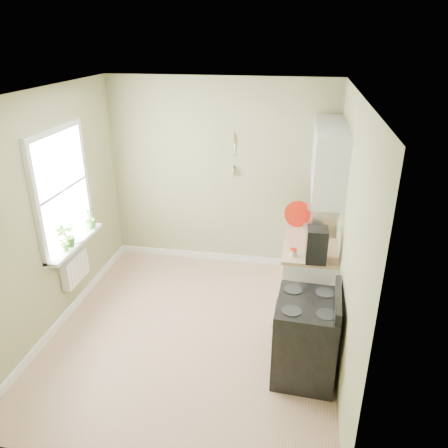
% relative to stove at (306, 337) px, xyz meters
% --- Properties ---
extents(floor, '(3.20, 3.60, 0.02)m').
position_rel_stove_xyz_m(floor, '(-1.28, 0.45, -0.45)').
color(floor, '#A87C5D').
rests_on(floor, ground).
extents(ceiling, '(3.20, 3.60, 0.02)m').
position_rel_stove_xyz_m(ceiling, '(-1.28, 0.45, 2.27)').
color(ceiling, white).
rests_on(ceiling, wall_back).
extents(wall_back, '(3.20, 0.02, 2.70)m').
position_rel_stove_xyz_m(wall_back, '(-1.28, 2.26, 0.91)').
color(wall_back, '#999A69').
rests_on(wall_back, floor).
extents(wall_left, '(0.02, 3.60, 2.70)m').
position_rel_stove_xyz_m(wall_left, '(-2.89, 0.45, 0.91)').
color(wall_left, '#999A69').
rests_on(wall_left, floor).
extents(wall_right, '(0.02, 3.60, 2.70)m').
position_rel_stove_xyz_m(wall_right, '(0.33, 0.45, 0.91)').
color(wall_right, '#999A69').
rests_on(wall_right, floor).
extents(base_cabinets, '(0.60, 1.60, 0.87)m').
position_rel_stove_xyz_m(base_cabinets, '(0.02, 1.45, -0.00)').
color(base_cabinets, silver).
rests_on(base_cabinets, floor).
extents(countertop, '(0.64, 1.60, 0.04)m').
position_rel_stove_xyz_m(countertop, '(0.01, 1.45, 0.45)').
color(countertop, tan).
rests_on(countertop, base_cabinets).
extents(upper_cabinets, '(0.35, 1.40, 0.80)m').
position_rel_stove_xyz_m(upper_cabinets, '(0.15, 1.55, 1.41)').
color(upper_cabinets, silver).
rests_on(upper_cabinets, wall_right).
extents(window, '(0.06, 1.14, 1.44)m').
position_rel_stove_xyz_m(window, '(-2.86, 0.75, 1.11)').
color(window, white).
rests_on(window, wall_left).
extents(window_sill, '(0.18, 1.14, 0.04)m').
position_rel_stove_xyz_m(window_sill, '(-2.79, 0.75, 0.44)').
color(window_sill, white).
rests_on(window_sill, wall_left).
extents(radiator, '(0.12, 0.50, 0.35)m').
position_rel_stove_xyz_m(radiator, '(-2.82, 0.70, 0.11)').
color(radiator, white).
rests_on(radiator, wall_left).
extents(wall_utensils, '(0.02, 0.14, 0.58)m').
position_rel_stove_xyz_m(wall_utensils, '(-1.08, 2.23, 1.13)').
color(wall_utensils, tan).
rests_on(wall_utensils, wall_back).
extents(stove, '(0.65, 0.73, 0.98)m').
position_rel_stove_xyz_m(stove, '(0.00, 0.00, 0.00)').
color(stove, black).
rests_on(stove, floor).
extents(stand_mixer, '(0.30, 0.38, 0.42)m').
position_rel_stove_xyz_m(stand_mixer, '(0.07, 1.47, 0.65)').
color(stand_mixer, '#B2B2B7').
rests_on(stand_mixer, countertop).
extents(kettle, '(0.17, 0.10, 0.17)m').
position_rel_stove_xyz_m(kettle, '(-0.23, 1.88, 0.56)').
color(kettle, silver).
rests_on(kettle, countertop).
extents(coffee_maker, '(0.23, 0.25, 0.39)m').
position_rel_stove_xyz_m(coffee_maker, '(0.06, 0.75, 0.66)').
color(coffee_maker, black).
rests_on(coffee_maker, countertop).
extents(red_tray, '(0.35, 0.09, 0.34)m').
position_rel_stove_xyz_m(red_tray, '(-0.16, 1.65, 0.65)').
color(red_tray, '#AC1A0B').
rests_on(red_tray, countertop).
extents(jar, '(0.08, 0.08, 0.09)m').
position_rel_stove_xyz_m(jar, '(-0.18, 0.81, 0.52)').
color(jar, beige).
rests_on(jar, countertop).
extents(plant_a, '(0.21, 0.20, 0.33)m').
position_rel_stove_xyz_m(plant_a, '(-2.78, 0.49, 0.63)').
color(plant_a, '#3C6E22').
rests_on(plant_a, window_sill).
extents(plant_b, '(0.18, 0.20, 0.29)m').
position_rel_stove_xyz_m(plant_b, '(-2.78, 0.63, 0.61)').
color(plant_b, '#3C6E22').
rests_on(plant_b, window_sill).
extents(plant_c, '(0.19, 0.19, 0.28)m').
position_rel_stove_xyz_m(plant_c, '(-2.78, 1.15, 0.60)').
color(plant_c, '#3C6E22').
rests_on(plant_c, window_sill).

